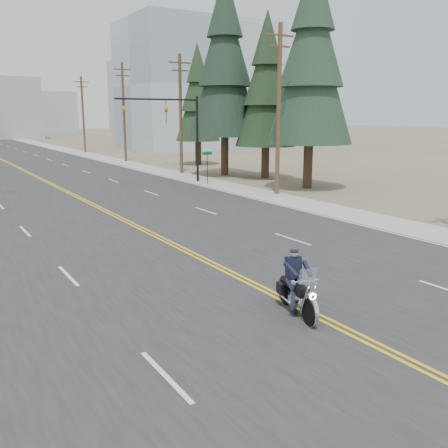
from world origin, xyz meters
TOP-DOWN VIEW (x-y plane):
  - sidewalk_right at (11.50, 70.00)m, footprint 3.00×200.00m
  - traffic_mast_right at (8.98, 32.00)m, footprint 7.10×0.26m
  - street_sign at (10.80, 30.00)m, footprint 0.90×0.06m
  - utility_pole_b at (12.50, 23.00)m, footprint 2.20×0.30m
  - utility_pole_c at (12.50, 38.00)m, footprint 2.20×0.30m
  - utility_pole_d at (12.50, 53.00)m, footprint 2.20×0.30m
  - utility_pole_e at (12.50, 70.00)m, footprint 2.20×0.30m
  - glass_building at (32.00, 70.00)m, footprint 24.00×16.00m
  - haze_bldg_c at (40.00, 110.00)m, footprint 16.00×12.00m
  - haze_bldg_e at (25.00, 150.00)m, footprint 14.00×14.00m
  - motorcyclist at (-0.35, 5.24)m, footprint 1.60×2.53m
  - conifer_near at (16.38, 24.24)m, footprint 6.38×6.38m
  - conifer_mid at (17.24, 30.92)m, footprint 5.32×5.32m
  - conifer_tall at (15.39, 34.78)m, footprint 6.48×6.48m
  - conifer_far at (18.25, 45.20)m, footprint 4.95×4.95m

SIDE VIEW (x-z plane):
  - sidewalk_right at x=11.50m, z-range 0.00..0.01m
  - motorcyclist at x=-0.35m, z-range 0.00..1.83m
  - street_sign at x=10.80m, z-range 0.49..3.12m
  - traffic_mast_right at x=8.98m, z-range 1.44..8.44m
  - utility_pole_c at x=12.50m, z-range 0.23..11.23m
  - utility_pole_e at x=12.50m, z-range 0.23..11.23m
  - utility_pole_b at x=12.50m, z-range 0.23..11.73m
  - utility_pole_d at x=12.50m, z-range 0.23..11.73m
  - haze_bldg_e at x=25.00m, z-range 0.00..12.00m
  - conifer_far at x=18.25m, z-range 0.98..14.24m
  - conifer_mid at x=17.24m, z-range 1.05..15.23m
  - haze_bldg_c at x=40.00m, z-range 0.00..18.00m
  - conifer_near at x=16.38m, z-range 1.25..18.14m
  - glass_building at x=32.00m, z-range 0.00..20.00m
  - conifer_tall at x=15.39m, z-range 1.34..19.34m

